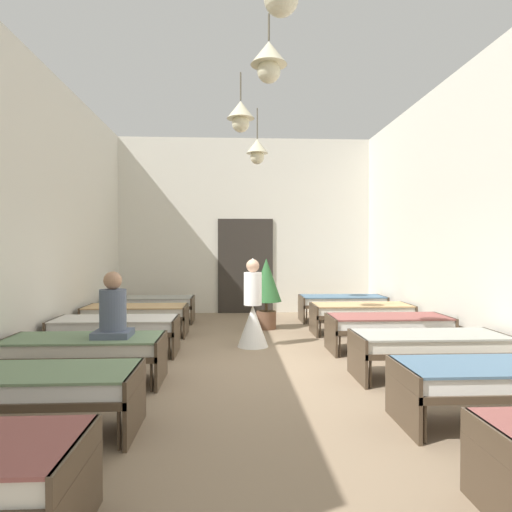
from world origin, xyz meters
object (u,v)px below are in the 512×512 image
(patient_seated_secondary, at_px, (113,313))
(bed_left_row_2, at_px, (84,348))
(bed_right_row_2, at_px, (429,344))
(bed_left_row_4, at_px, (136,313))
(nurse_near_aisle, at_px, (253,315))
(bed_left_row_5, at_px, (150,303))
(bed_left_row_3, at_px, (116,327))
(bed_right_row_4, at_px, (361,311))
(bed_left_row_1, at_px, (29,386))
(bed_right_row_1, at_px, (500,378))
(bed_right_row_5, at_px, (342,302))
(potted_plant, at_px, (266,286))
(bed_right_row_3, at_px, (388,324))

(patient_seated_secondary, bearing_deg, bed_left_row_2, 177.86)
(bed_right_row_2, height_order, bed_left_row_4, same)
(bed_left_row_2, height_order, nurse_near_aisle, nurse_near_aisle)
(bed_left_row_5, relative_size, patient_seated_secondary, 2.38)
(bed_left_row_3, height_order, bed_right_row_4, same)
(bed_left_row_1, relative_size, bed_left_row_4, 1.00)
(bed_left_row_1, xyz_separation_m, nurse_near_aisle, (2.15, 3.55, 0.09))
(bed_left_row_4, bearing_deg, bed_left_row_1, -90.00)
(bed_right_row_2, bearing_deg, bed_left_row_1, -160.32)
(bed_right_row_1, bearing_deg, bed_left_row_5, 124.95)
(bed_right_row_2, relative_size, nurse_near_aisle, 1.28)
(bed_right_row_5, bearing_deg, nurse_near_aisle, -129.61)
(bed_right_row_2, relative_size, bed_left_row_5, 1.00)
(bed_right_row_4, bearing_deg, bed_right_row_2, -90.00)
(bed_right_row_4, distance_m, potted_plant, 1.95)
(bed_left_row_2, xyz_separation_m, bed_left_row_5, (0.00, 4.62, 0.00))
(bed_right_row_4, height_order, patient_seated_secondary, patient_seated_secondary)
(bed_left_row_5, bearing_deg, bed_left_row_1, -90.00)
(bed_left_row_3, bearing_deg, bed_right_row_2, -19.68)
(bed_left_row_2, height_order, bed_left_row_5, same)
(bed_right_row_1, xyz_separation_m, nurse_near_aisle, (-2.15, 3.55, 0.09))
(bed_left_row_3, relative_size, bed_right_row_3, 1.00)
(bed_left_row_2, distance_m, bed_left_row_4, 3.08)
(bed_left_row_4, height_order, nurse_near_aisle, nurse_near_aisle)
(bed_left_row_1, distance_m, bed_right_row_2, 4.57)
(bed_right_row_2, height_order, potted_plant, potted_plant)
(bed_right_row_1, xyz_separation_m, bed_right_row_3, (0.00, 3.08, 0.00))
(bed_right_row_3, relative_size, bed_right_row_4, 1.00)
(bed_right_row_1, xyz_separation_m, bed_right_row_4, (0.00, 4.62, 0.00))
(bed_right_row_3, relative_size, patient_seated_secondary, 2.38)
(bed_left_row_3, distance_m, potted_plant, 3.34)
(bed_left_row_4, relative_size, nurse_near_aisle, 1.28)
(bed_left_row_1, height_order, bed_right_row_1, same)
(nurse_near_aisle, bearing_deg, bed_left_row_5, -54.73)
(bed_right_row_5, bearing_deg, bed_right_row_2, -90.00)
(bed_right_row_1, xyz_separation_m, bed_left_row_5, (-4.30, 6.15, 0.00))
(bed_right_row_2, relative_size, bed_right_row_5, 1.00)
(nurse_near_aisle, xyz_separation_m, patient_seated_secondary, (-1.80, -2.03, 0.34))
(bed_right_row_4, relative_size, bed_left_row_5, 1.00)
(bed_left_row_2, distance_m, bed_right_row_2, 4.30)
(bed_left_row_1, xyz_separation_m, bed_right_row_1, (4.30, 0.00, 0.00))
(bed_right_row_3, relative_size, bed_right_row_5, 1.00)
(nurse_near_aisle, height_order, patient_seated_secondary, nurse_near_aisle)
(bed_right_row_1, bearing_deg, bed_right_row_5, 90.00)
(bed_right_row_1, xyz_separation_m, bed_left_row_4, (-4.30, 4.62, 0.00))
(bed_right_row_2, relative_size, bed_right_row_3, 1.00)
(patient_seated_secondary, bearing_deg, nurse_near_aisle, 48.42)
(bed_left_row_5, bearing_deg, bed_left_row_4, -90.00)
(bed_right_row_1, xyz_separation_m, potted_plant, (-1.80, 5.24, 0.45))
(bed_left_row_2, xyz_separation_m, bed_right_row_3, (4.30, 1.54, 0.00))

